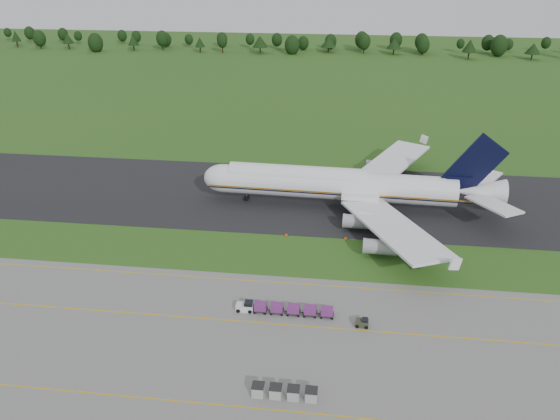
# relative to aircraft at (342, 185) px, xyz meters

# --- Properties ---
(ground) EXTENTS (600.00, 600.00, 0.00)m
(ground) POSITION_rel_aircraft_xyz_m (-12.50, -23.60, -5.56)
(ground) COLOR #285118
(ground) RESTS_ON ground
(apron) EXTENTS (300.00, 52.00, 0.06)m
(apron) POSITION_rel_aircraft_xyz_m (-12.50, -57.60, -5.53)
(apron) COLOR slate
(apron) RESTS_ON ground
(taxiway) EXTENTS (300.00, 40.00, 0.08)m
(taxiway) POSITION_rel_aircraft_xyz_m (-12.50, 4.40, -5.52)
(taxiway) COLOR black
(taxiway) RESTS_ON ground
(apron_markings) EXTENTS (300.00, 30.20, 0.01)m
(apron_markings) POSITION_rel_aircraft_xyz_m (-12.50, -50.58, -5.50)
(apron_markings) COLOR #C8A10B
(apron_markings) RESTS_ON apron
(tree_line) EXTENTS (527.01, 23.25, 11.26)m
(tree_line) POSITION_rel_aircraft_xyz_m (-7.79, 196.70, 0.43)
(tree_line) COLOR black
(tree_line) RESTS_ON ground
(aircraft) EXTENTS (69.12, 67.60, 19.48)m
(aircraft) POSITION_rel_aircraft_xyz_m (0.00, 0.00, 0.00)
(aircraft) COLOR white
(aircraft) RESTS_ON ground
(baggage_train) EXTENTS (16.22, 1.72, 1.66)m
(baggage_train) POSITION_rel_aircraft_xyz_m (-8.71, -42.58, -4.61)
(baggage_train) COLOR silver
(baggage_train) RESTS_ON apron
(utility_cart) EXTENTS (2.14, 1.44, 1.13)m
(utility_cart) POSITION_rel_aircraft_xyz_m (4.21, -44.45, -4.95)
(utility_cart) COLOR #303223
(utility_cart) RESTS_ON apron
(uld_row) EXTENTS (8.89, 1.69, 1.67)m
(uld_row) POSITION_rel_aircraft_xyz_m (-6.37, -61.11, -4.66)
(uld_row) COLOR #9C9C9C
(uld_row) RESTS_ON apron
(edge_markers) EXTENTS (12.91, 0.30, 0.60)m
(edge_markers) POSITION_rel_aircraft_xyz_m (-4.95, -16.10, -5.29)
(edge_markers) COLOR #EC4F07
(edge_markers) RESTS_ON ground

